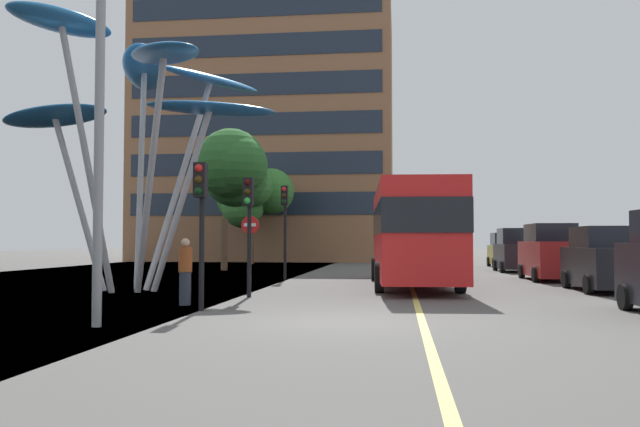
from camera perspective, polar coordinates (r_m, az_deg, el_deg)
The scene contains 16 objects.
ground at distance 13.21m, azimuth -0.93°, elevation -9.60°, with size 120.00×240.00×0.10m.
red_bus at distance 23.36m, azimuth 8.01°, elevation -1.39°, with size 3.16×10.86×3.67m.
leaf_sculpture at distance 22.59m, azimuth -15.09°, elevation 10.50°, with size 9.12×9.18×8.54m.
traffic_light_kerb_near at distance 15.23m, azimuth -10.37°, elevation 0.89°, with size 0.28×0.42×3.40m.
traffic_light_kerb_far at distance 18.69m, azimuth -6.25°, elevation 0.27°, with size 0.28×0.42×3.40m.
traffic_light_island_mid at distance 26.93m, azimuth -3.10°, elevation 0.14°, with size 0.28×0.42×3.87m.
car_parked_mid at distance 22.70m, azimuth 23.68°, elevation -3.79°, with size 2.02×4.21×2.06m.
car_parked_far at distance 28.15m, azimuth 19.43°, elevation -3.33°, with size 1.94×4.58×2.29m.
car_side_street at distance 35.31m, azimuth 16.76°, elevation -3.20°, with size 2.01×3.82×2.25m.
car_far_side at distance 41.33m, azimuth 15.99°, elevation -3.18°, with size 2.05×3.81×2.08m.
street_lamp at distance 13.17m, azimuth -17.35°, elevation 10.68°, with size 1.46×0.44×7.12m.
tree_pavement_near at distance 36.25m, azimuth -7.43°, elevation 3.99°, with size 4.02×4.69×7.74m.
tree_pavement_far at distance 45.70m, azimuth -6.11°, elevation 1.74°, with size 5.54×5.34×7.00m.
pedestrian at distance 16.74m, azimuth -11.68°, elevation -4.98°, with size 0.34×0.34×1.67m.
no_entry_sign at distance 21.82m, azimuth -6.11°, elevation -2.33°, with size 0.60×0.12×2.44m.
backdrop_building at distance 56.44m, azimuth -4.26°, elevation 6.74°, with size 20.50×13.60×21.09m.
Camera 1 is at (1.04, -12.99, 1.61)m, focal length 36.69 mm.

